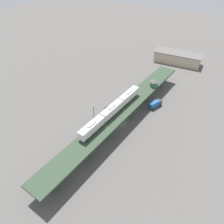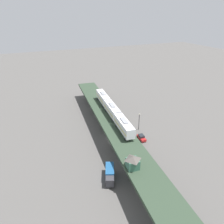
% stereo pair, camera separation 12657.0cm
% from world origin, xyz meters
% --- Properties ---
extents(ground_plane, '(400.00, 400.00, 0.00)m').
position_xyz_m(ground_plane, '(0.00, 0.00, 0.00)').
color(ground_plane, '#514F4C').
extents(elevated_viaduct, '(18.82, 92.36, 7.17)m').
position_xyz_m(elevated_viaduct, '(-0.02, -0.17, 6.17)').
color(elevated_viaduct, '#2C3D2C').
rests_on(elevated_viaduct, ground).
extents(subway_train, '(7.03, 37.28, 4.45)m').
position_xyz_m(subway_train, '(-1.92, -4.45, 9.71)').
color(subway_train, silver).
rests_on(subway_train, elevated_viaduct).
extents(signal_hut, '(3.57, 3.57, 3.40)m').
position_xyz_m(signal_hut, '(5.19, 24.16, 8.97)').
color(signal_hut, '#33604C').
rests_on(signal_hut, elevated_viaduct).
extents(street_car_white, '(1.97, 4.41, 1.89)m').
position_xyz_m(street_car_white, '(-9.69, -8.21, 0.94)').
color(street_car_white, silver).
rests_on(street_car_white, ground).
extents(street_car_red, '(2.23, 4.53, 1.89)m').
position_xyz_m(street_car_red, '(-9.57, 4.30, 0.94)').
color(street_car_red, '#AD1E1E').
rests_on(street_car_red, ground).
extents(delivery_truck, '(4.88, 7.51, 3.20)m').
position_xyz_m(delivery_truck, '(8.70, 18.22, 1.76)').
color(delivery_truck, '#333338').
rests_on(delivery_truck, ground).
extents(street_lamp, '(0.44, 0.44, 6.94)m').
position_xyz_m(street_lamp, '(-12.27, -2.34, 4.11)').
color(street_lamp, black).
rests_on(street_lamp, ground).
extents(warehouse_building, '(29.02, 11.56, 6.80)m').
position_xyz_m(warehouse_building, '(4.56, 69.51, 3.41)').
color(warehouse_building, tan).
rests_on(warehouse_building, ground).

